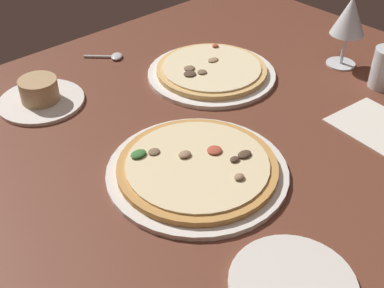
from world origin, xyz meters
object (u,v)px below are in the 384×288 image
at_px(wine_glass_far, 350,18).
at_px(pizza_main, 197,169).
at_px(pizza_side, 211,71).
at_px(side_plate, 293,285).
at_px(ramekin_on_saucer, 40,95).
at_px(spoon, 112,56).

bearing_deg(wine_glass_far, pizza_main, -172.88).
relative_size(pizza_main, pizza_side, 1.09).
distance_m(pizza_main, pizza_side, 0.37).
height_order(wine_glass_far, side_plate, wine_glass_far).
bearing_deg(pizza_side, ramekin_on_saucer, 155.41).
distance_m(pizza_main, ramekin_on_saucer, 0.42).
bearing_deg(pizza_main, pizza_side, 41.91).
xyz_separation_m(wine_glass_far, side_plate, (-0.62, -0.35, -0.12)).
distance_m(pizza_main, side_plate, 0.29).
height_order(side_plate, spoon, spoon).
distance_m(pizza_side, side_plate, 0.62).
distance_m(pizza_main, wine_glass_far, 0.57).
xyz_separation_m(side_plate, spoon, (0.22, 0.76, 0.00)).
distance_m(pizza_side, spoon, 0.27).
bearing_deg(side_plate, wine_glass_far, 29.14).
relative_size(side_plate, spoon, 2.15).
bearing_deg(side_plate, pizza_main, 75.86).
bearing_deg(wine_glass_far, spoon, 134.23).
relative_size(pizza_side, ramekin_on_saucer, 1.62).
bearing_deg(ramekin_on_saucer, spoon, 16.39).
bearing_deg(spoon, side_plate, -106.16).
xyz_separation_m(pizza_main, side_plate, (-0.07, -0.28, -0.01)).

